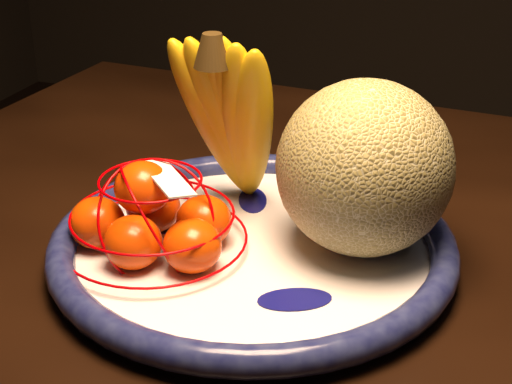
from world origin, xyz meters
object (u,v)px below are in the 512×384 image
(banana_bunch, at_px, (233,114))
(mandarin_bag, at_px, (153,221))
(fruit_bowl, at_px, (253,246))
(cantaloupe, at_px, (364,168))
(dining_table, at_px, (458,319))

(banana_bunch, height_order, mandarin_bag, banana_bunch)
(mandarin_bag, bearing_deg, fruit_bowl, 22.89)
(banana_bunch, bearing_deg, mandarin_bag, -104.55)
(cantaloupe, distance_m, banana_bunch, 0.15)
(dining_table, xyz_separation_m, banana_bunch, (-0.25, -0.00, 0.20))
(dining_table, relative_size, fruit_bowl, 3.72)
(dining_table, bearing_deg, fruit_bowl, -154.85)
(fruit_bowl, relative_size, mandarin_bag, 1.81)
(dining_table, distance_m, fruit_bowl, 0.23)
(cantaloupe, bearing_deg, mandarin_bag, -158.80)
(cantaloupe, height_order, banana_bunch, banana_bunch)
(dining_table, distance_m, mandarin_bag, 0.33)
(dining_table, height_order, cantaloupe, cantaloupe)
(dining_table, xyz_separation_m, cantaloupe, (-0.10, -0.04, 0.18))
(fruit_bowl, distance_m, banana_bunch, 0.14)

